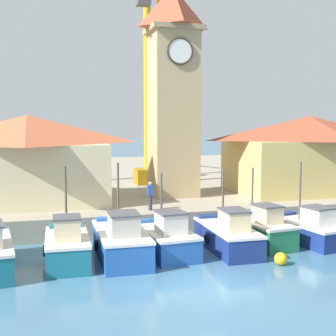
{
  "coord_description": "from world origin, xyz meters",
  "views": [
    {
      "loc": [
        -5.73,
        -15.86,
        6.25
      ],
      "look_at": [
        1.41,
        10.36,
        3.5
      ],
      "focal_mm": 50.0,
      "sensor_mm": 36.0,
      "label": 1
    }
  ],
  "objects_px": {
    "fishing_boat_left_inner": "(67,246)",
    "mooring_buoy": "(281,259)",
    "dock_worker_near_tower": "(150,195)",
    "warehouse_right": "(309,153)",
    "fishing_boat_mid_left": "(121,241)",
    "port_crane_far": "(148,102)",
    "fishing_boat_center": "(166,238)",
    "fishing_boat_right_outer": "(307,229)",
    "fishing_boat_right_inner": "(258,229)",
    "clock_tower": "(173,87)",
    "fishing_boat_mid_right": "(228,235)",
    "warehouse_left": "(28,158)"
  },
  "relations": [
    {
      "from": "fishing_boat_right_outer",
      "to": "mooring_buoy",
      "type": "xyz_separation_m",
      "value": [
        -3.22,
        -3.13,
        -0.4
      ]
    },
    {
      "from": "clock_tower",
      "to": "fishing_boat_mid_right",
      "type": "bearing_deg",
      "value": -89.64
    },
    {
      "from": "fishing_boat_mid_left",
      "to": "fishing_boat_mid_right",
      "type": "relative_size",
      "value": 1.04
    },
    {
      "from": "fishing_boat_left_inner",
      "to": "fishing_boat_center",
      "type": "xyz_separation_m",
      "value": [
        4.56,
        0.33,
        -0.04
      ]
    },
    {
      "from": "warehouse_right",
      "to": "warehouse_left",
      "type": "bearing_deg",
      "value": 178.97
    },
    {
      "from": "dock_worker_near_tower",
      "to": "fishing_boat_center",
      "type": "bearing_deg",
      "value": -94.05
    },
    {
      "from": "warehouse_right",
      "to": "port_crane_far",
      "type": "height_order",
      "value": "port_crane_far"
    },
    {
      "from": "fishing_boat_left_inner",
      "to": "fishing_boat_mid_right",
      "type": "xyz_separation_m",
      "value": [
        7.62,
        0.14,
        -0.03
      ]
    },
    {
      "from": "fishing_boat_right_inner",
      "to": "warehouse_right",
      "type": "height_order",
      "value": "warehouse_right"
    },
    {
      "from": "port_crane_far",
      "to": "dock_worker_near_tower",
      "type": "distance_m",
      "value": 12.72
    },
    {
      "from": "fishing_boat_center",
      "to": "port_crane_far",
      "type": "relative_size",
      "value": 0.26
    },
    {
      "from": "port_crane_far",
      "to": "mooring_buoy",
      "type": "bearing_deg",
      "value": -85.01
    },
    {
      "from": "fishing_boat_center",
      "to": "fishing_boat_right_outer",
      "type": "relative_size",
      "value": 0.93
    },
    {
      "from": "fishing_boat_mid_right",
      "to": "warehouse_right",
      "type": "bearing_deg",
      "value": 41.73
    },
    {
      "from": "fishing_boat_right_outer",
      "to": "dock_worker_near_tower",
      "type": "bearing_deg",
      "value": 148.51
    },
    {
      "from": "fishing_boat_left_inner",
      "to": "fishing_boat_right_outer",
      "type": "height_order",
      "value": "fishing_boat_left_inner"
    },
    {
      "from": "fishing_boat_center",
      "to": "fishing_boat_left_inner",
      "type": "bearing_deg",
      "value": -175.91
    },
    {
      "from": "fishing_boat_right_outer",
      "to": "fishing_boat_center",
      "type": "bearing_deg",
      "value": -179.14
    },
    {
      "from": "fishing_boat_mid_left",
      "to": "fishing_boat_center",
      "type": "bearing_deg",
      "value": 5.68
    },
    {
      "from": "mooring_buoy",
      "to": "fishing_boat_right_inner",
      "type": "bearing_deg",
      "value": 79.28
    },
    {
      "from": "warehouse_left",
      "to": "mooring_buoy",
      "type": "xyz_separation_m",
      "value": [
        10.71,
        -11.91,
        -3.68
      ]
    },
    {
      "from": "fishing_boat_mid_right",
      "to": "warehouse_right",
      "type": "distance_m",
      "value": 13.52
    },
    {
      "from": "fishing_boat_mid_right",
      "to": "warehouse_left",
      "type": "distance_m",
      "value": 13.46
    },
    {
      "from": "fishing_boat_mid_left",
      "to": "port_crane_far",
      "type": "distance_m",
      "value": 18.03
    },
    {
      "from": "fishing_boat_left_inner",
      "to": "warehouse_left",
      "type": "height_order",
      "value": "warehouse_left"
    },
    {
      "from": "fishing_boat_center",
      "to": "mooring_buoy",
      "type": "height_order",
      "value": "fishing_boat_center"
    },
    {
      "from": "fishing_boat_center",
      "to": "fishing_boat_right_outer",
      "type": "bearing_deg",
      "value": 0.86
    },
    {
      "from": "fishing_boat_center",
      "to": "fishing_boat_right_inner",
      "type": "distance_m",
      "value": 5.08
    },
    {
      "from": "warehouse_left",
      "to": "fishing_boat_right_outer",
      "type": "bearing_deg",
      "value": -32.21
    },
    {
      "from": "fishing_boat_right_inner",
      "to": "warehouse_right",
      "type": "bearing_deg",
      "value": 45.68
    },
    {
      "from": "warehouse_right",
      "to": "mooring_buoy",
      "type": "bearing_deg",
      "value": -126.27
    },
    {
      "from": "dock_worker_near_tower",
      "to": "clock_tower",
      "type": "bearing_deg",
      "value": 60.34
    },
    {
      "from": "dock_worker_near_tower",
      "to": "warehouse_right",
      "type": "bearing_deg",
      "value": 17.63
    },
    {
      "from": "fishing_boat_left_inner",
      "to": "fishing_boat_right_inner",
      "type": "xyz_separation_m",
      "value": [
        9.61,
        0.88,
        -0.02
      ]
    },
    {
      "from": "fishing_boat_left_inner",
      "to": "port_crane_far",
      "type": "distance_m",
      "value": 18.93
    },
    {
      "from": "fishing_boat_right_inner",
      "to": "mooring_buoy",
      "type": "relative_size",
      "value": 8.32
    },
    {
      "from": "port_crane_far",
      "to": "dock_worker_near_tower",
      "type": "height_order",
      "value": "port_crane_far"
    },
    {
      "from": "fishing_boat_right_outer",
      "to": "port_crane_far",
      "type": "height_order",
      "value": "port_crane_far"
    },
    {
      "from": "fishing_boat_center",
      "to": "mooring_buoy",
      "type": "distance_m",
      "value": 5.33
    },
    {
      "from": "fishing_boat_right_outer",
      "to": "dock_worker_near_tower",
      "type": "distance_m",
      "value": 8.64
    },
    {
      "from": "fishing_boat_right_outer",
      "to": "dock_worker_near_tower",
      "type": "relative_size",
      "value": 2.98
    },
    {
      "from": "mooring_buoy",
      "to": "dock_worker_near_tower",
      "type": "xyz_separation_m",
      "value": [
        -4.05,
        7.58,
        1.78
      ]
    },
    {
      "from": "fishing_boat_mid_left",
      "to": "fishing_boat_right_outer",
      "type": "height_order",
      "value": "fishing_boat_mid_left"
    },
    {
      "from": "fishing_boat_left_inner",
      "to": "fishing_boat_mid_left",
      "type": "height_order",
      "value": "fishing_boat_mid_left"
    },
    {
      "from": "fishing_boat_center",
      "to": "clock_tower",
      "type": "xyz_separation_m",
      "value": [
        3.0,
        9.26,
        7.72
      ]
    },
    {
      "from": "fishing_boat_mid_left",
      "to": "clock_tower",
      "type": "xyz_separation_m",
      "value": [
        5.16,
        9.48,
        7.65
      ]
    },
    {
      "from": "port_crane_far",
      "to": "clock_tower",
      "type": "bearing_deg",
      "value": -87.7
    },
    {
      "from": "fishing_boat_left_inner",
      "to": "mooring_buoy",
      "type": "bearing_deg",
      "value": -16.77
    },
    {
      "from": "fishing_boat_left_inner",
      "to": "clock_tower",
      "type": "xyz_separation_m",
      "value": [
        7.56,
        9.59,
        7.68
      ]
    },
    {
      "from": "port_crane_far",
      "to": "fishing_boat_mid_right",
      "type": "bearing_deg",
      "value": -88.86
    }
  ]
}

